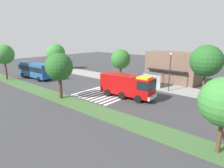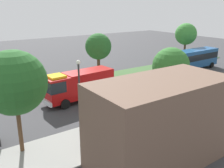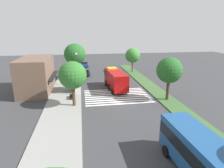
{
  "view_description": "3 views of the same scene",
  "coord_description": "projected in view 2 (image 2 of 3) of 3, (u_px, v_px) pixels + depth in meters",
  "views": [
    {
      "loc": [
        22.98,
        -23.18,
        9.11
      ],
      "look_at": [
        2.27,
        0.98,
        1.14
      ],
      "focal_mm": 30.54,
      "sensor_mm": 36.0,
      "label": 1
    },
    {
      "loc": [
        19.32,
        24.99,
        10.87
      ],
      "look_at": [
        2.19,
        0.06,
        1.38
      ],
      "focal_mm": 40.57,
      "sensor_mm": 36.0,
      "label": 2
    },
    {
      "loc": [
        -27.19,
        5.73,
        10.9
      ],
      "look_at": [
        4.34,
        0.57,
        1.68
      ],
      "focal_mm": 30.58,
      "sensor_mm": 36.0,
      "label": 3
    }
  ],
  "objects": [
    {
      "name": "crosswalk",
      "position": [
        108.0,
        95.0,
        31.87
      ],
      "size": [
        7.65,
        10.79,
        0.01
      ],
      "color": "silver",
      "rests_on": "ground_plane"
    },
    {
      "name": "median_tree_far_west",
      "position": [
        186.0,
        34.0,
        48.53
      ],
      "size": [
        4.12,
        4.12,
        7.44
      ],
      "color": "#513823",
      "rests_on": "median_strip"
    },
    {
      "name": "sidewalk_tree_west",
      "position": [
        171.0,
        66.0,
        26.78
      ],
      "size": [
        3.94,
        3.94,
        6.51
      ],
      "color": "#513823",
      "rests_on": "sidewalk"
    },
    {
      "name": "median_strip",
      "position": [
        96.0,
        78.0,
        39.21
      ],
      "size": [
        60.0,
        3.0,
        0.14
      ],
      "primitive_type": "cube",
      "color": "#3D6033",
      "rests_on": "ground_plane"
    },
    {
      "name": "sidewalk_tree_east",
      "position": [
        14.0,
        83.0,
        17.87
      ],
      "size": [
        4.69,
        4.69,
        7.82
      ],
      "color": "#513823",
      "rests_on": "sidewalk"
    },
    {
      "name": "ground_plane",
      "position": [
        125.0,
        91.0,
        33.34
      ],
      "size": [
        120.0,
        120.0,
        0.0
      ],
      "primitive_type": "plane",
      "color": "#38383A"
    },
    {
      "name": "median_tree_west",
      "position": [
        98.0,
        47.0,
        38.06
      ],
      "size": [
        3.96,
        3.96,
        6.72
      ],
      "color": "#47301E",
      "rests_on": "median_strip"
    },
    {
      "name": "bus_stop_shelter",
      "position": [
        119.0,
        106.0,
        23.38
      ],
      "size": [
        3.5,
        1.4,
        2.46
      ],
      "color": "#4C4C51",
      "rests_on": "sidewalk"
    },
    {
      "name": "fire_truck",
      "position": [
        77.0,
        85.0,
        29.43
      ],
      "size": [
        8.75,
        3.33,
        3.58
      ],
      "rotation": [
        0.0,
        0.0,
        0.08
      ],
      "color": "#A50C0C",
      "rests_on": "ground_plane"
    },
    {
      "name": "bench_near_shelter",
      "position": [
        151.0,
        110.0,
        25.93
      ],
      "size": [
        1.6,
        0.5,
        0.9
      ],
      "color": "black",
      "rests_on": "sidewalk"
    },
    {
      "name": "transit_bus",
      "position": [
        194.0,
        58.0,
        44.11
      ],
      "size": [
        10.24,
        3.03,
        3.42
      ],
      "rotation": [
        0.0,
        0.0,
        3.16
      ],
      "color": "navy",
      "rests_on": "ground_plane"
    },
    {
      "name": "storefront_building",
      "position": [
        160.0,
        122.0,
        17.6
      ],
      "size": [
        9.96,
        5.78,
        6.11
      ],
      "color": "brown",
      "rests_on": "ground_plane"
    },
    {
      "name": "street_lamp",
      "position": [
        79.0,
        90.0,
        21.56
      ],
      "size": [
        0.36,
        0.36,
        6.39
      ],
      "color": "#2D2D30",
      "rests_on": "sidewalk"
    },
    {
      "name": "sidewalk",
      "position": [
        175.0,
        112.0,
        26.56
      ],
      "size": [
        60.0,
        5.21,
        0.14
      ],
      "primitive_type": "cube",
      "color": "gray",
      "rests_on": "ground_plane"
    }
  ]
}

